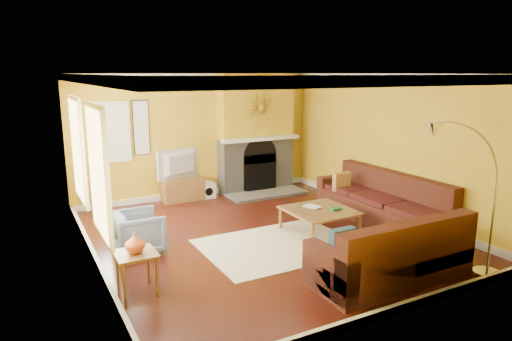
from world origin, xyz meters
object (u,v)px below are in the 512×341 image
sectional_sofa (349,213)px  coffee_table (319,221)px  armchair (138,232)px  media_console (183,189)px  arc_lamp (466,205)px  side_table (137,273)px

sectional_sofa → coffee_table: bearing=116.3°
sectional_sofa → armchair: sectional_sofa is taller
media_console → armchair: 2.94m
coffee_table → arc_lamp: 2.66m
armchair → arc_lamp: size_ratio=0.33×
side_table → media_console: bearing=63.1°
arc_lamp → side_table: bearing=155.2°
sectional_sofa → side_table: bearing=-176.1°
sectional_sofa → arc_lamp: size_ratio=1.75×
media_console → arc_lamp: 5.90m
media_console → armchair: (-1.57, -2.48, 0.08)m
sectional_sofa → side_table: (-3.57, -0.24, -0.18)m
sectional_sofa → arc_lamp: bearing=-84.3°
sectional_sofa → media_console: 3.92m
sectional_sofa → side_table: size_ratio=6.96×
media_console → side_table: bearing=-116.9°
coffee_table → arc_lamp: (0.44, -2.47, 0.86)m
arc_lamp → coffee_table: bearing=100.1°
coffee_table → media_console: 3.37m
side_table → arc_lamp: size_ratio=0.25×
sectional_sofa → coffee_table: sectional_sofa is taller
coffee_table → side_table: 3.41m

